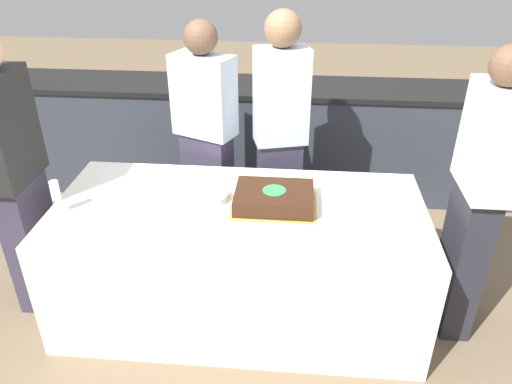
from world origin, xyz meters
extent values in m
plane|color=#7A664C|center=(0.00, 0.00, 0.00)|extent=(14.00, 14.00, 0.00)
cube|color=#333842|center=(0.00, 1.55, 0.44)|extent=(4.40, 0.55, 0.88)
cube|color=black|center=(0.00, 1.55, 0.90)|extent=(4.40, 0.58, 0.04)
cube|color=white|center=(0.00, 0.00, 0.36)|extent=(2.05, 0.95, 0.72)
cube|color=gold|center=(0.19, 0.04, 0.72)|extent=(0.47, 0.36, 0.00)
cube|color=#381E11|center=(0.19, 0.04, 0.77)|extent=(0.43, 0.32, 0.09)
cylinder|color=green|center=(0.19, 0.04, 0.81)|extent=(0.13, 0.13, 0.00)
cylinder|color=white|center=(-0.18, 0.07, 0.74)|extent=(0.24, 0.24, 0.04)
cylinder|color=white|center=(-0.95, -0.14, 0.72)|extent=(0.06, 0.06, 0.00)
cylinder|color=white|center=(-0.95, -0.14, 0.76)|extent=(0.01, 0.01, 0.08)
cylinder|color=white|center=(-0.95, -0.14, 0.86)|extent=(0.05, 0.05, 0.11)
cylinder|color=white|center=(0.19, 0.34, 0.72)|extent=(0.17, 0.17, 0.00)
cube|color=#383347|center=(0.19, 0.70, 0.41)|extent=(0.31, 0.23, 0.81)
cube|color=silver|center=(0.19, 0.70, 1.12)|extent=(0.37, 0.28, 0.61)
sphere|color=#936B4C|center=(0.19, 0.70, 1.53)|extent=(0.22, 0.22, 0.22)
cube|color=#383347|center=(-1.24, 0.00, 0.42)|extent=(0.16, 0.34, 0.83)
cube|color=black|center=(-1.24, 0.00, 1.14)|extent=(0.20, 0.40, 0.61)
cube|color=#282833|center=(1.24, 0.00, 0.45)|extent=(0.16, 0.34, 0.90)
cube|color=silver|center=(1.24, 0.00, 1.17)|extent=(0.20, 0.40, 0.54)
sphere|color=brown|center=(1.24, 0.00, 1.53)|extent=(0.19, 0.19, 0.19)
cube|color=#383347|center=(-0.30, 0.70, 0.42)|extent=(0.37, 0.28, 0.85)
cube|color=silver|center=(-0.30, 0.70, 1.11)|extent=(0.44, 0.34, 0.52)
sphere|color=brown|center=(-0.30, 0.70, 1.47)|extent=(0.21, 0.21, 0.21)
camera|label=1|loc=(0.30, -2.31, 2.14)|focal=35.00mm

